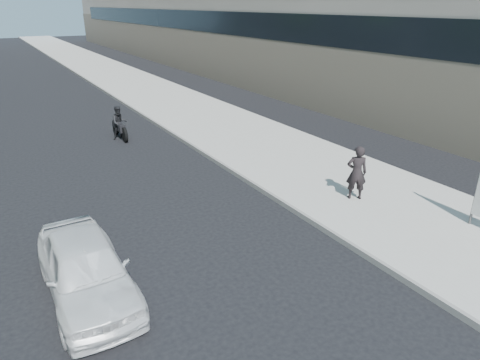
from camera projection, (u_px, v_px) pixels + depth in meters
ground at (321, 280)px, 9.13m from camera, size 160.00×160.00×0.00m
near_sidewalk at (159, 96)px, 26.86m from camera, size 5.00×120.00×0.15m
pedestrian_woman at (357, 173)px, 12.31m from camera, size 0.70×0.65×1.61m
white_sedan_near at (86, 269)px, 8.40m from camera, size 1.51×3.75×1.28m
motorcycle at (120, 124)px, 18.44m from camera, size 0.71×2.04×1.42m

